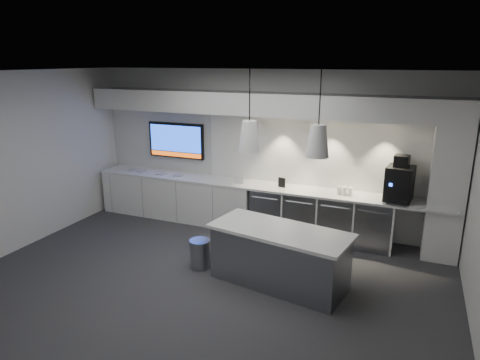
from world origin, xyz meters
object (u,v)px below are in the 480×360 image
at_px(bin, 200,254).
at_px(wall_tv, 176,140).
at_px(coffee_machine, 400,182).
at_px(island, 279,256).

bearing_deg(bin, wall_tv, 127.57).
relative_size(wall_tv, coffee_machine, 1.64).
height_order(wall_tv, island, wall_tv).
xyz_separation_m(bin, coffee_machine, (2.77, 1.85, 0.98)).
height_order(bin, coffee_machine, coffee_machine).
distance_m(island, bin, 1.31).
relative_size(wall_tv, island, 0.59).
height_order(wall_tv, coffee_machine, wall_tv).
bearing_deg(island, wall_tv, 154.30).
xyz_separation_m(island, bin, (-1.29, 0.00, -0.20)).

